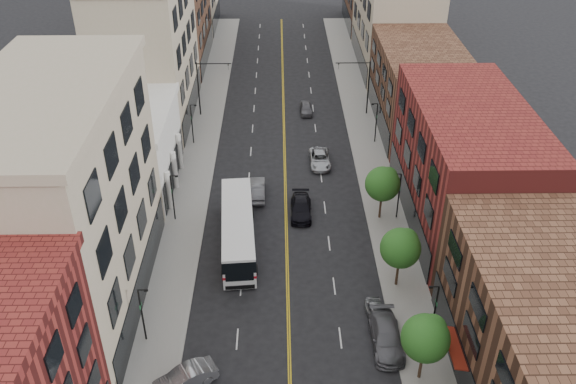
{
  "coord_description": "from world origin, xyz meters",
  "views": [
    {
      "loc": [
        -0.6,
        -25.52,
        35.05
      ],
      "look_at": [
        0.15,
        21.22,
        5.0
      ],
      "focal_mm": 38.0,
      "sensor_mm": 36.0,
      "label": 1
    }
  ],
  "objects_px": {
    "city_bus": "(238,228)",
    "car_parked_mid": "(386,337)",
    "car_parked_far": "(378,315)",
    "car_lane_a": "(301,208)",
    "car_lane_b": "(320,159)",
    "car_lane_c": "(306,108)",
    "car_lane_behind": "(256,189)",
    "car_angle_b": "(185,378)"
  },
  "relations": [
    {
      "from": "car_lane_behind",
      "to": "car_angle_b",
      "type": "bearing_deg",
      "value": 78.55
    },
    {
      "from": "city_bus",
      "to": "car_parked_mid",
      "type": "bearing_deg",
      "value": -51.0
    },
    {
      "from": "city_bus",
      "to": "car_lane_c",
      "type": "xyz_separation_m",
      "value": [
        7.49,
        28.63,
        -1.28
      ]
    },
    {
      "from": "car_parked_mid",
      "to": "car_lane_b",
      "type": "distance_m",
      "value": 27.8
    },
    {
      "from": "car_lane_c",
      "to": "car_lane_behind",
      "type": "bearing_deg",
      "value": -108.21
    },
    {
      "from": "city_bus",
      "to": "car_lane_a",
      "type": "bearing_deg",
      "value": 35.4
    },
    {
      "from": "car_lane_b",
      "to": "car_parked_mid",
      "type": "bearing_deg",
      "value": -83.89
    },
    {
      "from": "city_bus",
      "to": "car_parked_far",
      "type": "relative_size",
      "value": 3.48
    },
    {
      "from": "car_lane_b",
      "to": "car_lane_c",
      "type": "relative_size",
      "value": 1.3
    },
    {
      "from": "car_angle_b",
      "to": "car_lane_a",
      "type": "relative_size",
      "value": 0.9
    },
    {
      "from": "car_angle_b",
      "to": "car_lane_a",
      "type": "height_order",
      "value": "car_angle_b"
    },
    {
      "from": "car_parked_mid",
      "to": "car_lane_c",
      "type": "bearing_deg",
      "value": 95.91
    },
    {
      "from": "car_lane_behind",
      "to": "car_lane_b",
      "type": "distance_m",
      "value": 9.61
    },
    {
      "from": "car_lane_a",
      "to": "car_lane_behind",
      "type": "bearing_deg",
      "value": 144.16
    },
    {
      "from": "car_parked_mid",
      "to": "car_lane_a",
      "type": "height_order",
      "value": "car_parked_mid"
    },
    {
      "from": "car_angle_b",
      "to": "car_lane_a",
      "type": "bearing_deg",
      "value": 127.12
    },
    {
      "from": "car_lane_c",
      "to": "car_lane_a",
      "type": "bearing_deg",
      "value": -95.2
    },
    {
      "from": "car_lane_behind",
      "to": "car_lane_b",
      "type": "height_order",
      "value": "car_lane_behind"
    },
    {
      "from": "city_bus",
      "to": "car_lane_behind",
      "type": "relative_size",
      "value": 2.67
    },
    {
      "from": "car_lane_a",
      "to": "car_lane_b",
      "type": "bearing_deg",
      "value": 77.04
    },
    {
      "from": "car_parked_mid",
      "to": "car_lane_c",
      "type": "height_order",
      "value": "car_parked_mid"
    },
    {
      "from": "car_lane_b",
      "to": "car_lane_c",
      "type": "xyz_separation_m",
      "value": [
        -1.01,
        13.7,
        -0.04
      ]
    },
    {
      "from": "car_parked_mid",
      "to": "car_parked_far",
      "type": "bearing_deg",
      "value": 96.83
    },
    {
      "from": "car_parked_far",
      "to": "car_lane_b",
      "type": "bearing_deg",
      "value": 91.43
    },
    {
      "from": "car_parked_far",
      "to": "car_lane_a",
      "type": "height_order",
      "value": "car_lane_a"
    },
    {
      "from": "car_angle_b",
      "to": "car_lane_c",
      "type": "height_order",
      "value": "car_angle_b"
    },
    {
      "from": "car_parked_mid",
      "to": "car_angle_b",
      "type": "bearing_deg",
      "value": -166.39
    },
    {
      "from": "city_bus",
      "to": "car_angle_b",
      "type": "height_order",
      "value": "city_bus"
    },
    {
      "from": "car_angle_b",
      "to": "car_parked_far",
      "type": "bearing_deg",
      "value": 82.8
    },
    {
      "from": "city_bus",
      "to": "car_angle_b",
      "type": "relative_size",
      "value": 2.87
    },
    {
      "from": "car_parked_mid",
      "to": "car_lane_c",
      "type": "distance_m",
      "value": 41.52
    },
    {
      "from": "car_parked_mid",
      "to": "car_lane_c",
      "type": "xyz_separation_m",
      "value": [
        -4.41,
        41.29,
        -0.15
      ]
    },
    {
      "from": "car_lane_b",
      "to": "car_lane_c",
      "type": "bearing_deg",
      "value": 93.28
    },
    {
      "from": "car_lane_b",
      "to": "car_lane_a",
      "type": "bearing_deg",
      "value": -105.0
    },
    {
      "from": "car_parked_far",
      "to": "car_lane_b",
      "type": "xyz_separation_m",
      "value": [
        -3.09,
        25.08,
        0.06
      ]
    },
    {
      "from": "city_bus",
      "to": "car_parked_far",
      "type": "distance_m",
      "value": 15.47
    },
    {
      "from": "car_parked_mid",
      "to": "car_lane_behind",
      "type": "relative_size",
      "value": 1.14
    },
    {
      "from": "car_lane_a",
      "to": "car_lane_b",
      "type": "xyz_separation_m",
      "value": [
        2.5,
        9.95,
        -0.04
      ]
    },
    {
      "from": "city_bus",
      "to": "car_parked_mid",
      "type": "distance_m",
      "value": 17.42
    },
    {
      "from": "car_lane_a",
      "to": "car_lane_b",
      "type": "relative_size",
      "value": 1.01
    },
    {
      "from": "car_angle_b",
      "to": "car_lane_b",
      "type": "bearing_deg",
      "value": 129.77
    },
    {
      "from": "car_lane_b",
      "to": "car_lane_behind",
      "type": "bearing_deg",
      "value": -138.08
    }
  ]
}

